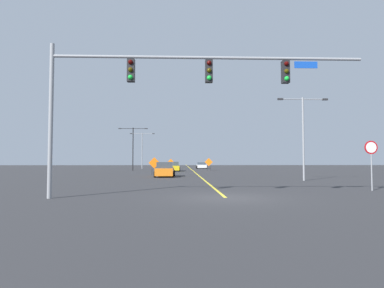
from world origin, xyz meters
name	(u,v)px	position (x,y,z in m)	size (l,w,h in m)	color
ground	(226,198)	(0.00, 0.00, 0.00)	(197.58, 197.58, 0.00)	#2D2D30
road_centre_stripe	(190,168)	(0.00, 54.88, 0.00)	(0.16, 109.76, 0.01)	yellow
traffic_signal_assembly	(167,81)	(-2.72, -0.02, 5.40)	(14.55, 0.44, 7.08)	gray
stop_sign	(371,156)	(8.74, 3.17, 1.99)	(0.76, 0.07, 2.82)	gray
street_lamp_mid_left	(142,147)	(-9.53, 50.03, 4.36)	(4.81, 0.24, 7.08)	gray
street_lamp_near_right	(133,144)	(-9.77, 39.08, 4.33)	(4.74, 0.24, 7.03)	black
street_lamp_far_left	(303,130)	(8.32, 12.35, 4.30)	(4.30, 0.24, 7.04)	gray
construction_sign_left_lane	(209,163)	(2.55, 38.21, 1.31)	(1.29, 0.31, 2.06)	orange
construction_sign_left_shoulder	(154,164)	(-5.04, 22.88, 1.30)	(1.30, 0.09, 2.05)	orange
construction_sign_median_far	(171,163)	(-3.64, 40.47, 1.20)	(1.37, 0.20, 1.95)	orange
car_yellow_passing	(173,167)	(-3.19, 37.03, 0.69)	(2.22, 4.60, 1.46)	gold
car_white_approaching	(201,166)	(2.32, 52.90, 0.61)	(2.12, 4.07, 1.27)	white
car_orange_near	(165,170)	(-3.66, 19.44, 0.72)	(2.05, 4.43, 1.52)	orange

